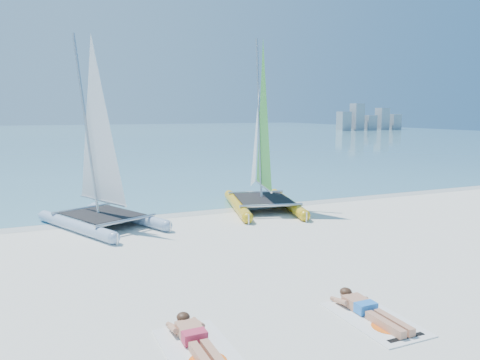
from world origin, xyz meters
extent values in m
plane|color=silver|center=(0.00, 0.00, 0.00)|extent=(140.00, 140.00, 0.00)
cube|color=#6AAEB2|center=(0.00, 63.00, 0.01)|extent=(140.00, 115.00, 0.01)
cube|color=silver|center=(0.00, 5.50, 0.00)|extent=(140.00, 1.40, 0.01)
cube|color=#9297A1|center=(48.00, 62.00, 1.75)|extent=(2.00, 2.00, 3.50)
cube|color=#9297A1|center=(51.00, 62.00, 2.50)|extent=(2.00, 2.00, 5.00)
cube|color=#9297A1|center=(54.00, 62.00, 1.40)|extent=(2.00, 2.00, 2.80)
cube|color=#9297A1|center=(57.00, 62.00, 2.10)|extent=(2.00, 2.00, 4.20)
cube|color=#9297A1|center=(60.00, 62.00, 1.50)|extent=(2.00, 2.00, 3.00)
cylinder|color=#A5B9D8|center=(-4.07, 4.22, 0.18)|extent=(1.97, 3.84, 0.36)
cone|color=#A5B9D8|center=(-4.98, 6.25, 0.18)|extent=(0.52, 0.61, 0.34)
cylinder|color=#A5B9D8|center=(-2.42, 4.95, 0.18)|extent=(1.97, 3.84, 0.36)
cone|color=#A5B9D8|center=(-3.33, 6.99, 0.18)|extent=(0.52, 0.61, 0.34)
cube|color=black|center=(-3.25, 4.59, 0.39)|extent=(2.49, 2.74, 0.03)
cylinder|color=#BABCC1|center=(-3.54, 5.25, 3.16)|extent=(0.51, 1.01, 5.57)
cylinder|color=gold|center=(1.55, 5.10, 0.19)|extent=(1.42, 4.19, 0.37)
cone|color=gold|center=(2.14, 7.36, 0.19)|extent=(0.48, 0.61, 0.36)
cylinder|color=gold|center=(3.38, 4.63, 0.19)|extent=(1.42, 4.19, 0.37)
cone|color=gold|center=(3.97, 6.89, 0.19)|extent=(0.48, 0.61, 0.36)
cube|color=black|center=(2.47, 4.87, 0.40)|extent=(2.35, 2.71, 0.03)
cylinder|color=#BABCC1|center=(2.66, 5.60, 3.31)|extent=(0.37, 1.10, 5.83)
cube|color=white|center=(-3.00, -3.92, 0.01)|extent=(1.00, 1.85, 0.02)
cube|color=tan|center=(-3.00, -3.49, 0.12)|extent=(0.36, 0.55, 0.17)
cube|color=#C32D4C|center=(-3.00, -3.69, 0.12)|extent=(0.37, 0.22, 0.17)
cube|color=tan|center=(-3.00, -4.29, 0.09)|extent=(0.31, 0.85, 0.13)
sphere|color=tan|center=(-3.00, -3.12, 0.16)|extent=(0.21, 0.21, 0.21)
ellipsoid|color=#392214|center=(-3.00, -3.11, 0.20)|extent=(0.22, 0.24, 0.15)
cube|color=white|center=(0.10, -4.11, 0.01)|extent=(1.00, 1.85, 0.02)
cube|color=tan|center=(0.10, -3.68, 0.12)|extent=(0.36, 0.55, 0.17)
cube|color=blue|center=(0.10, -3.88, 0.12)|extent=(0.37, 0.22, 0.17)
cube|color=tan|center=(0.10, -4.48, 0.09)|extent=(0.31, 0.85, 0.13)
sphere|color=tan|center=(0.10, -3.31, 0.16)|extent=(0.21, 0.21, 0.21)
ellipsoid|color=#392214|center=(0.10, -3.30, 0.20)|extent=(0.22, 0.24, 0.15)
camera|label=1|loc=(-5.09, -10.11, 3.54)|focal=35.00mm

